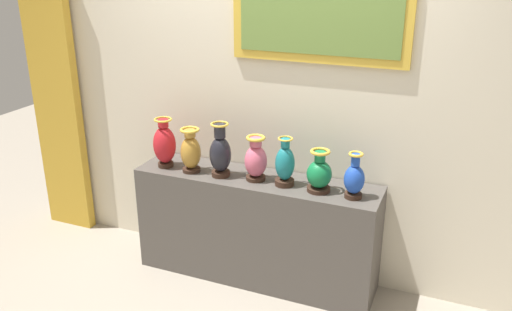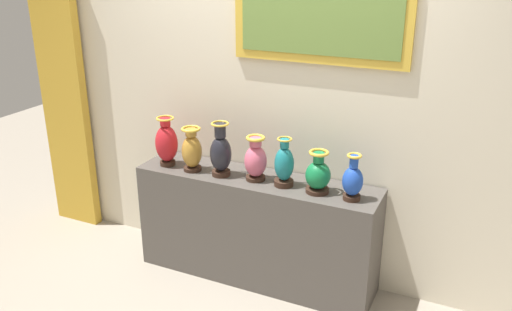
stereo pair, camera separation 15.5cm
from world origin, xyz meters
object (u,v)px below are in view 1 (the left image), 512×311
vase_emerald (319,174)px  vase_onyx (220,153)px  vase_crimson (165,144)px  vase_sapphire (354,179)px  vase_ochre (191,151)px  vase_teal (285,165)px  vase_rose (256,160)px

vase_emerald → vase_onyx: bearing=-178.5°
vase_crimson → vase_sapphire: size_ratio=1.20×
vase_ochre → vase_onyx: bearing=2.0°
vase_crimson → vase_teal: vase_crimson is taller
vase_crimson → vase_ochre: 0.22m
vase_ochre → vase_emerald: size_ratio=1.13×
vase_onyx → vase_rose: 0.26m
vase_onyx → vase_teal: bearing=2.9°
vase_emerald → vase_ochre: bearing=-178.4°
vase_crimson → vase_rose: (0.72, 0.03, -0.03)m
vase_ochre → vase_sapphire: bearing=0.7°
vase_crimson → vase_sapphire: vase_crimson is taller
vase_emerald → vase_rose: bearing=178.2°
vase_onyx → vase_emerald: vase_onyx is taller
vase_crimson → vase_onyx: vase_onyx is taller
vase_crimson → vase_ochre: (0.22, -0.01, -0.02)m
vase_ochre → vase_onyx: vase_onyx is taller
vase_crimson → vase_ochre: bearing=-2.5°
vase_teal → vase_emerald: vase_teal is taller
vase_onyx → vase_emerald: bearing=1.5°
vase_crimson → vase_onyx: bearing=-0.2°
vase_onyx → vase_ochre: bearing=-178.0°
vase_emerald → vase_sapphire: 0.24m
vase_onyx → vase_rose: (0.26, 0.03, -0.02)m
vase_crimson → vase_rose: size_ratio=1.16×
vase_ochre → vase_emerald: (0.95, 0.03, -0.03)m
vase_crimson → vase_emerald: vase_crimson is taller
vase_teal → vase_onyx: bearing=-177.1°
vase_crimson → vase_emerald: bearing=0.8°
vase_teal → vase_emerald: bearing=-1.3°
vase_crimson → vase_ochre: vase_crimson is taller
vase_onyx → vase_emerald: size_ratio=1.35×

